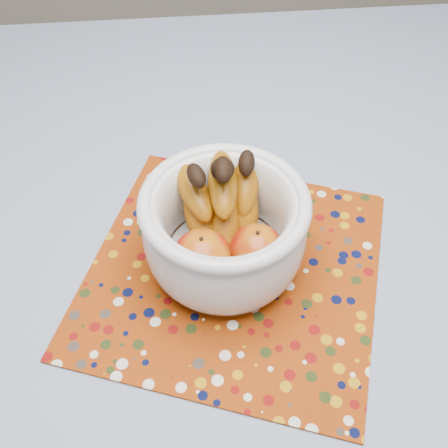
% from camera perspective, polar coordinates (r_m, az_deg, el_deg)
% --- Properties ---
extents(table, '(1.20, 1.20, 0.75)m').
position_cam_1_polar(table, '(0.86, 2.58, -3.97)').
color(table, brown).
rests_on(table, ground).
extents(tablecloth, '(1.32, 1.32, 0.01)m').
position_cam_1_polar(tablecloth, '(0.80, 2.78, -0.44)').
color(tablecloth, slate).
rests_on(tablecloth, table).
extents(placemat, '(0.51, 0.51, 0.00)m').
position_cam_1_polar(placemat, '(0.74, 1.06, -4.97)').
color(placemat, '#802D06').
rests_on(placemat, tablecloth).
extents(fruit_bowl, '(0.22, 0.23, 0.18)m').
position_cam_1_polar(fruit_bowl, '(0.69, -0.05, 0.15)').
color(fruit_bowl, silver).
rests_on(fruit_bowl, placemat).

